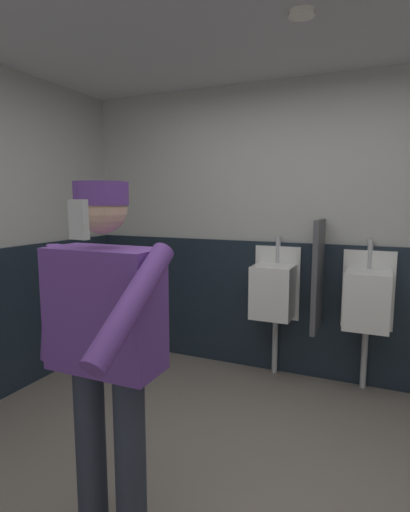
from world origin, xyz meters
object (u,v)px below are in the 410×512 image
object	(u,v)px
person	(105,335)
cell_phone	(79,220)
urinal_left	(274,291)
urinal_middle	(367,299)

from	to	relation	value
person	cell_phone	distance (m)	0.80
cell_phone	urinal_left	bearing A→B (deg)	98.96
urinal_middle	person	size ratio (longest dim) A/B	0.76
urinal_left	urinal_middle	distance (m)	0.75
cell_phone	urinal_middle	bearing A→B (deg)	82.06
urinal_left	person	bearing A→B (deg)	-97.36
urinal_middle	person	bearing A→B (deg)	-116.89
urinal_left	person	xyz separation A→B (m)	(-0.26, -1.98, 0.19)
urinal_left	person	world-z (taller)	person
urinal_middle	cell_phone	distance (m)	2.68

